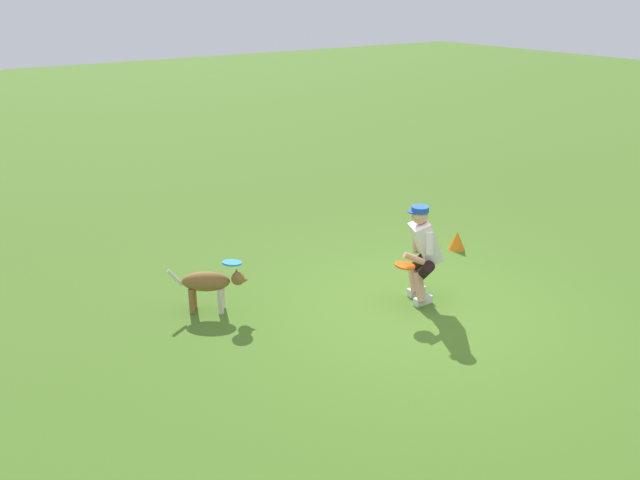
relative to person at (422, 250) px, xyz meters
name	(u,v)px	position (x,y,z in m)	size (l,w,h in m)	color
ground_plane	(416,309)	(0.23, 0.18, -0.70)	(60.00, 60.00, 0.00)	#497124
person	(422,250)	(0.00, 0.00, 0.00)	(0.69, 0.64, 1.29)	silver
dog	(210,283)	(2.40, -1.27, -0.31)	(0.88, 0.64, 0.57)	brown
frisbee_flying	(232,263)	(2.16, -1.13, -0.04)	(0.25, 0.25, 0.02)	#2589EF
frisbee_held	(405,266)	(0.38, 0.09, -0.09)	(0.26, 0.26, 0.02)	#F05A0E
training_cone	(457,240)	(-1.68, -0.98, -0.55)	(0.26, 0.26, 0.29)	orange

